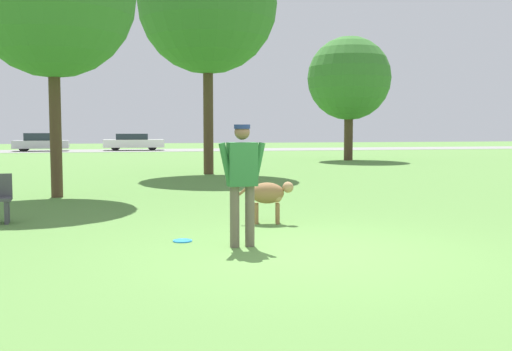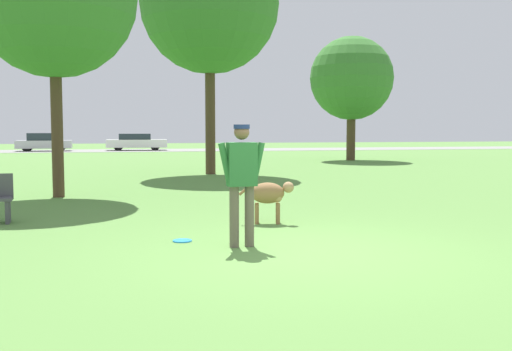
{
  "view_description": "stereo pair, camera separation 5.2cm",
  "coord_description": "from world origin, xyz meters",
  "px_view_note": "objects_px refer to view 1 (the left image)",
  "views": [
    {
      "loc": [
        -2.3,
        -7.42,
        1.61
      ],
      "look_at": [
        -0.3,
        1.48,
        0.9
      ],
      "focal_mm": 42.0,
      "sensor_mm": 36.0,
      "label": 1
    },
    {
      "loc": [
        -2.25,
        -7.43,
        1.61
      ],
      "look_at": [
        -0.3,
        1.48,
        0.9
      ],
      "focal_mm": 42.0,
      "sensor_mm": 36.0,
      "label": 2
    }
  ],
  "objects_px": {
    "person": "(242,175)",
    "frisbee": "(183,241)",
    "dog": "(269,194)",
    "tree_far_right": "(349,79)",
    "parked_car_white": "(133,142)",
    "tree_mid_center": "(208,4)",
    "parked_car_silver": "(41,142)"
  },
  "relations": [
    {
      "from": "parked_car_white",
      "to": "tree_mid_center",
      "type": "bearing_deg",
      "value": -83.59
    },
    {
      "from": "tree_mid_center",
      "to": "tree_far_right",
      "type": "distance_m",
      "value": 11.5
    },
    {
      "from": "parked_car_silver",
      "to": "parked_car_white",
      "type": "bearing_deg",
      "value": -1.24
    },
    {
      "from": "tree_far_right",
      "to": "parked_car_white",
      "type": "bearing_deg",
      "value": 122.3
    },
    {
      "from": "person",
      "to": "tree_mid_center",
      "type": "height_order",
      "value": "tree_mid_center"
    },
    {
      "from": "person",
      "to": "frisbee",
      "type": "height_order",
      "value": "person"
    },
    {
      "from": "tree_mid_center",
      "to": "parked_car_white",
      "type": "xyz_separation_m",
      "value": [
        -2.17,
        24.32,
        -5.33
      ]
    },
    {
      "from": "frisbee",
      "to": "parked_car_white",
      "type": "xyz_separation_m",
      "value": [
        0.02,
        36.99,
        0.62
      ]
    },
    {
      "from": "person",
      "to": "parked_car_silver",
      "type": "height_order",
      "value": "person"
    },
    {
      "from": "tree_far_right",
      "to": "parked_car_silver",
      "type": "xyz_separation_m",
      "value": [
        -17.04,
        16.49,
        -3.52
      ]
    },
    {
      "from": "person",
      "to": "tree_mid_center",
      "type": "bearing_deg",
      "value": 79.72
    },
    {
      "from": "person",
      "to": "tree_far_right",
      "type": "height_order",
      "value": "tree_far_right"
    },
    {
      "from": "person",
      "to": "tree_mid_center",
      "type": "xyz_separation_m",
      "value": [
        1.42,
        13.23,
        4.97
      ]
    },
    {
      "from": "dog",
      "to": "tree_mid_center",
      "type": "height_order",
      "value": "tree_mid_center"
    },
    {
      "from": "tree_mid_center",
      "to": "parked_car_silver",
      "type": "xyz_separation_m",
      "value": [
        -8.71,
        24.22,
        -5.32
      ]
    },
    {
      "from": "dog",
      "to": "parked_car_white",
      "type": "bearing_deg",
      "value": 105.58
    },
    {
      "from": "frisbee",
      "to": "parked_car_white",
      "type": "bearing_deg",
      "value": 89.97
    },
    {
      "from": "parked_car_silver",
      "to": "dog",
      "type": "bearing_deg",
      "value": -79.22
    },
    {
      "from": "person",
      "to": "tree_far_right",
      "type": "xyz_separation_m",
      "value": [
        9.75,
        20.95,
        3.17
      ]
    },
    {
      "from": "frisbee",
      "to": "tree_mid_center",
      "type": "height_order",
      "value": "tree_mid_center"
    },
    {
      "from": "tree_far_right",
      "to": "frisbee",
      "type": "bearing_deg",
      "value": -117.27
    },
    {
      "from": "tree_far_right",
      "to": "parked_car_silver",
      "type": "distance_m",
      "value": 23.97
    },
    {
      "from": "tree_far_right",
      "to": "parked_car_white",
      "type": "xyz_separation_m",
      "value": [
        -10.49,
        16.59,
        -3.52
      ]
    },
    {
      "from": "frisbee",
      "to": "parked_car_silver",
      "type": "height_order",
      "value": "parked_car_silver"
    },
    {
      "from": "person",
      "to": "dog",
      "type": "bearing_deg",
      "value": 61.69
    },
    {
      "from": "dog",
      "to": "frisbee",
      "type": "xyz_separation_m",
      "value": [
        -1.61,
        -1.33,
        -0.49
      ]
    },
    {
      "from": "person",
      "to": "tree_far_right",
      "type": "distance_m",
      "value": 23.32
    },
    {
      "from": "frisbee",
      "to": "parked_car_silver",
      "type": "relative_size",
      "value": 0.07
    },
    {
      "from": "dog",
      "to": "tree_far_right",
      "type": "xyz_separation_m",
      "value": [
        8.9,
        19.06,
        3.65
      ]
    },
    {
      "from": "frisbee",
      "to": "tree_mid_center",
      "type": "xyz_separation_m",
      "value": [
        2.19,
        12.67,
        5.95
      ]
    },
    {
      "from": "parked_car_silver",
      "to": "person",
      "type": "bearing_deg",
      "value": -81.1
    },
    {
      "from": "dog",
      "to": "person",
      "type": "bearing_deg",
      "value": -101.15
    }
  ]
}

